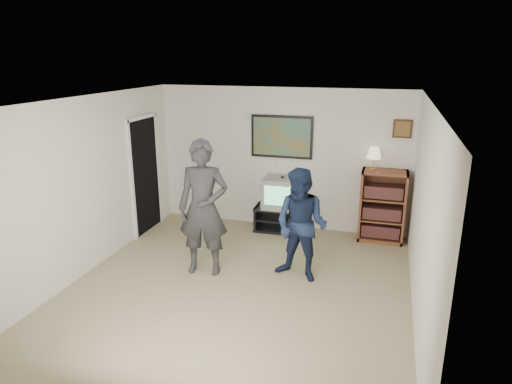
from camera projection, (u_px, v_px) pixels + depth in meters
The scene contains 13 objects.
room_shell at pixel (245, 193), 6.13m from camera, with size 4.51×5.00×2.51m.
media_stand at pixel (280, 219), 8.14m from camera, with size 0.89×0.51×0.44m.
crt_television at pixel (282, 193), 7.99m from camera, with size 0.64×0.54×0.54m, color gray, non-canonical shape.
bookshelf at pixel (382, 206), 7.61m from camera, with size 0.74×0.42×1.21m, color #5B2F1B, non-canonical shape.
table_lamp at pixel (374, 158), 7.46m from camera, with size 0.24×0.24×0.38m, color #F4E5B9, non-canonical shape.
person_tall at pixel (203, 208), 6.39m from camera, with size 0.71×0.47×1.94m, color #29292C.
person_short at pixel (301, 225), 6.23m from camera, with size 0.77×0.60×1.59m, color #16213D.
controller_left at pixel (209, 191), 6.56m from camera, with size 0.04×0.13×0.04m, color white.
controller_right at pixel (302, 205), 6.34m from camera, with size 0.03×0.11×0.03m, color white.
poster at pixel (282, 137), 7.96m from camera, with size 1.10×0.03×0.75m, color black.
air_vent at pixel (252, 118), 8.03m from camera, with size 0.28×0.02×0.14m, color white.
small_picture at pixel (402, 129), 7.36m from camera, with size 0.30×0.03×0.30m, color black.
doorway at pixel (145, 176), 7.95m from camera, with size 0.03×0.85×2.00m, color black.
Camera 1 is at (1.79, -5.23, 3.05)m, focal length 32.00 mm.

